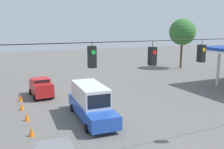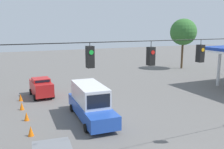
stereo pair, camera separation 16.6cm
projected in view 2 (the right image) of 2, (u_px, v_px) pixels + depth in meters
The scene contains 8 objects.
overhead_signal_span at pixel (174, 78), 13.30m from camera, with size 23.32×0.38×7.15m.
sedan_red_withflow_far at pixel (41, 87), 26.56m from camera, with size 2.21×4.03×2.00m.
box_truck_blue_withflow_mid at pixel (91, 102), 20.15m from camera, with size 2.68×7.43×2.79m.
traffic_cone_second at pixel (31, 131), 17.05m from camera, with size 0.40×0.40×0.72m, color orange.
traffic_cone_third at pixel (26, 116), 19.84m from camera, with size 0.40×0.40×0.72m, color orange.
traffic_cone_fourth at pixel (22, 106), 22.40m from camera, with size 0.40×0.40×0.72m, color orange.
traffic_cone_fifth at pixel (21, 97), 25.10m from camera, with size 0.40×0.40×0.72m, color orange.
tree_horizon_right at pixel (183, 32), 43.51m from camera, with size 4.60×4.60×8.73m.
Camera 2 is at (8.40, 8.67, 7.40)m, focal length 40.00 mm.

